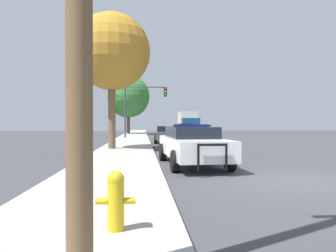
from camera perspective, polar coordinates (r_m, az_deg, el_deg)
The scene contains 11 objects.
ground_plane at distance 9.45m, azimuth 22.12°, elevation -8.94°, with size 110.00×110.00×0.00m, color #3D3D42.
sidewalk_left at distance 8.51m, azimuth -10.77°, elevation -9.53°, with size 3.00×110.00×0.13m.
police_car at distance 12.03m, azimuth 4.20°, elevation -3.18°, with size 2.24×5.39×1.50m.
fire_hydrant at distance 4.49m, azimuth -9.09°, elevation -12.37°, with size 0.52×0.23×0.79m.
traffic_light at distance 31.42m, azimuth -4.49°, elevation 4.47°, with size 4.07×0.35×4.98m.
car_background_distant at distance 43.77m, azimuth 2.89°, elevation -0.46°, with size 2.16×4.14×1.44m.
car_background_midblock at distance 25.29m, azimuth -0.22°, elevation -1.36°, with size 2.09×4.44×1.29m.
car_background_oncoming at distance 35.60m, azimuth 5.99°, elevation -0.78°, with size 2.12×4.16×1.33m.
box_truck at distance 47.58m, azimuth 3.50°, elevation 0.72°, with size 2.63×6.78×3.14m.
tree_sidewalk_far at distance 43.56m, azimuth -6.93°, elevation 5.14°, with size 5.60×5.60×7.70m.
tree_sidewalk_near at distance 18.72m, azimuth -9.77°, elevation 12.58°, with size 4.25×4.25×7.48m.
Camera 1 is at (-4.18, -8.33, 1.56)m, focal length 35.00 mm.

